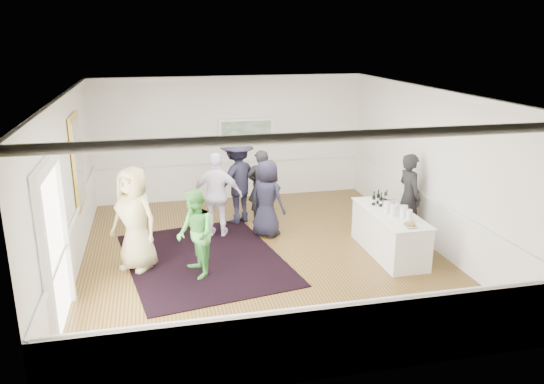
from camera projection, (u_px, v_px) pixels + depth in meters
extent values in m
plane|color=brown|center=(263.00, 255.00, 10.50)|extent=(8.00, 8.00, 0.00)
cube|color=white|center=(262.00, 92.00, 9.57)|extent=(7.00, 8.00, 0.02)
cube|color=white|center=(67.00, 189.00, 9.29)|extent=(0.02, 8.00, 3.20)
cube|color=white|center=(430.00, 168.00, 10.78)|extent=(0.02, 8.00, 3.20)
cube|color=white|center=(231.00, 138.00, 13.77)|extent=(7.00, 0.02, 3.20)
cube|color=white|center=(331.00, 264.00, 6.30)|extent=(7.00, 0.02, 3.20)
cube|color=yellow|center=(78.00, 161.00, 10.46)|extent=(0.04, 1.25, 1.85)
cube|color=white|center=(79.00, 161.00, 10.46)|extent=(0.01, 1.05, 1.65)
cube|color=white|center=(47.00, 276.00, 6.89)|extent=(0.10, 0.14, 2.40)
cube|color=white|center=(65.00, 232.00, 8.42)|extent=(0.10, 0.14, 2.40)
cube|color=white|center=(46.00, 166.00, 7.28)|extent=(0.10, 1.78, 0.16)
cube|color=white|center=(55.00, 252.00, 7.64)|extent=(0.02, 1.50, 2.40)
cube|color=white|center=(246.00, 131.00, 13.76)|extent=(1.44, 0.05, 0.66)
cube|color=#256333|center=(246.00, 131.00, 13.73)|extent=(1.30, 0.01, 0.52)
cube|color=black|center=(204.00, 259.00, 10.32)|extent=(3.42, 4.14, 0.02)
cube|color=white|center=(389.00, 233.00, 10.48)|extent=(0.76, 2.08, 0.85)
cube|color=white|center=(391.00, 213.00, 10.36)|extent=(0.82, 2.14, 0.02)
imported|color=black|center=(409.00, 197.00, 11.13)|extent=(0.50, 0.71, 1.85)
imported|color=tan|center=(134.00, 219.00, 9.66)|extent=(1.14, 1.08, 1.96)
imported|color=green|center=(195.00, 234.00, 9.40)|extent=(0.76, 0.89, 1.62)
imported|color=white|center=(217.00, 195.00, 11.29)|extent=(1.16, 0.73, 1.83)
imported|color=black|center=(237.00, 180.00, 12.08)|extent=(1.50, 1.29, 2.02)
imported|color=black|center=(261.00, 187.00, 12.06)|extent=(0.66, 0.45, 1.73)
imported|color=black|center=(267.00, 198.00, 11.31)|extent=(0.93, 0.97, 1.67)
cylinder|color=#70A73B|center=(393.00, 210.00, 10.11)|extent=(0.12, 0.12, 0.24)
cylinder|color=#CB3B4E|center=(405.00, 211.00, 10.07)|extent=(0.12, 0.12, 0.24)
cylinder|color=#65BD43|center=(387.00, 207.00, 10.29)|extent=(0.12, 0.12, 0.24)
cylinder|color=silver|center=(409.00, 215.00, 9.82)|extent=(0.12, 0.12, 0.24)
cylinder|color=#74B13F|center=(403.00, 212.00, 9.98)|extent=(0.12, 0.12, 0.24)
cylinder|color=silver|center=(389.00, 203.00, 10.52)|extent=(0.26, 0.26, 0.25)
imported|color=white|center=(410.00, 226.00, 9.56)|extent=(0.24, 0.24, 0.06)
cylinder|color=olive|center=(410.00, 224.00, 9.55)|extent=(0.19, 0.19, 0.04)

